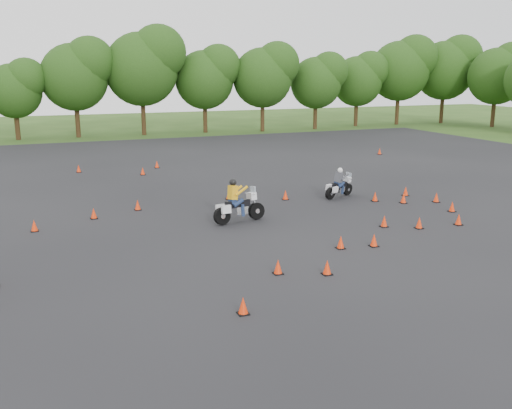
{
  "coord_description": "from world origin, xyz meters",
  "views": [
    {
      "loc": [
        -7.98,
        -15.9,
        6.28
      ],
      "look_at": [
        0.0,
        4.0,
        1.2
      ],
      "focal_mm": 40.0,
      "sensor_mm": 36.0,
      "label": 1
    }
  ],
  "objects": [
    {
      "name": "treeline",
      "position": [
        4.34,
        35.12,
        4.63
      ],
      "size": [
        87.21,
        32.18,
        11.0
      ],
      "color": "#204112",
      "rests_on": "ground"
    },
    {
      "name": "ground",
      "position": [
        0.0,
        0.0,
        0.0
      ],
      "size": [
        140.0,
        140.0,
        0.0
      ],
      "primitive_type": "plane",
      "color": "#2D5119",
      "rests_on": "ground"
    },
    {
      "name": "rider_grey",
      "position": [
        6.34,
        8.63,
        0.78
      ],
      "size": [
        2.09,
        1.34,
        1.55
      ],
      "primitive_type": null,
      "rotation": [
        0.0,
        0.0,
        0.4
      ],
      "color": "#414349",
      "rests_on": "ground"
    },
    {
      "name": "rider_yellow",
      "position": [
        0.05,
        5.93,
        0.93
      ],
      "size": [
        2.48,
        1.14,
        1.85
      ],
      "primitive_type": null,
      "rotation": [
        0.0,
        0.0,
        0.18
      ],
      "color": "gold",
      "rests_on": "ground"
    },
    {
      "name": "traffic_cones",
      "position": [
        -0.78,
        5.09,
        0.23
      ],
      "size": [
        36.41,
        32.56,
        0.45
      ],
      "color": "#F3330A",
      "rests_on": "asphalt_pad"
    },
    {
      "name": "asphalt_pad",
      "position": [
        0.0,
        6.0,
        0.01
      ],
      "size": [
        62.0,
        62.0,
        0.0
      ],
      "primitive_type": "plane",
      "color": "black",
      "rests_on": "ground"
    }
  ]
}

